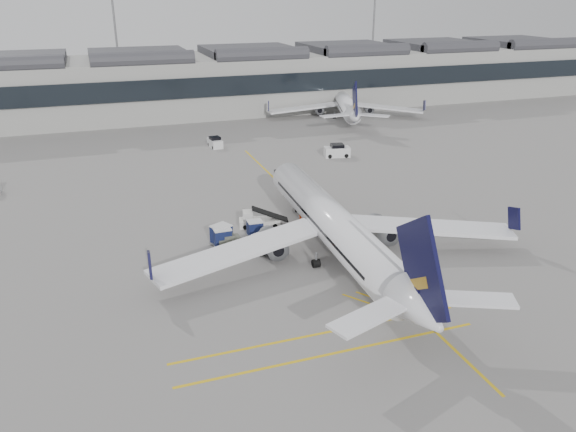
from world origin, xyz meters
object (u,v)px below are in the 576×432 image
object	(u,v)px
belt_loader	(258,220)
ramp_agent_a	(300,219)
ramp_agent_b	(280,244)
baggage_cart_a	(255,228)
pushback_tug	(229,241)
airliner_main	(335,227)

from	to	relation	value
belt_loader	ramp_agent_a	bearing A→B (deg)	-6.21
ramp_agent_a	ramp_agent_b	distance (m)	6.89
belt_loader	baggage_cart_a	world-z (taller)	belt_loader
ramp_agent_b	ramp_agent_a	bearing A→B (deg)	-156.77
pushback_tug	airliner_main	bearing A→B (deg)	-33.83
baggage_cart_a	ramp_agent_a	xyz separation A→B (m)	(5.26, 1.04, -0.12)
airliner_main	pushback_tug	size ratio (longest dim) A/B	16.63
belt_loader	ramp_agent_b	distance (m)	6.92
pushback_tug	ramp_agent_a	bearing A→B (deg)	13.89
ramp_agent_b	pushback_tug	world-z (taller)	ramp_agent_b
pushback_tug	belt_loader	bearing A→B (deg)	40.50
airliner_main	baggage_cart_a	xyz separation A→B (m)	(-5.72, 6.73, -2.05)
belt_loader	pushback_tug	distance (m)	5.65
baggage_cart_a	pushback_tug	xyz separation A→B (m)	(-3.04, -1.41, -0.35)
pushback_tug	baggage_cart_a	bearing A→B (deg)	22.30
belt_loader	ramp_agent_b	world-z (taller)	belt_loader
ramp_agent_b	pushback_tug	size ratio (longest dim) A/B	0.76
baggage_cart_a	pushback_tug	world-z (taller)	baggage_cart_a
airliner_main	baggage_cart_a	size ratio (longest dim) A/B	22.50
baggage_cart_a	ramp_agent_a	size ratio (longest dim) A/B	1.07
pushback_tug	ramp_agent_b	bearing A→B (deg)	-38.89
airliner_main	belt_loader	bearing A→B (deg)	119.37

